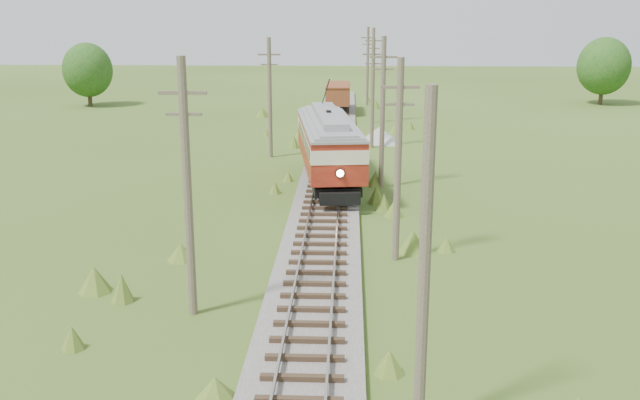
{
  "coord_description": "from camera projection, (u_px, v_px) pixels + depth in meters",
  "views": [
    {
      "loc": [
        1.27,
        -11.17,
        10.39
      ],
      "look_at": [
        0.0,
        19.03,
        2.35
      ],
      "focal_mm": 40.0,
      "sensor_mm": 36.0,
      "label": 1
    }
  ],
  "objects": [
    {
      "name": "railbed_main",
      "position": [
        330.0,
        173.0,
        46.29
      ],
      "size": [
        3.6,
        96.0,
        0.57
      ],
      "color": "#605B54",
      "rests_on": "ground"
    },
    {
      "name": "streetcar",
      "position": [
        329.0,
        142.0,
        42.92
      ],
      "size": [
        4.63,
        13.28,
        6.01
      ],
      "rotation": [
        0.0,
        0.0,
        0.12
      ],
      "color": "black",
      "rests_on": "ground"
    },
    {
      "name": "gondola",
      "position": [
        338.0,
        95.0,
        74.53
      ],
      "size": [
        2.41,
        7.39,
        2.45
      ],
      "rotation": [
        0.0,
        0.0,
        0.0
      ],
      "color": "black",
      "rests_on": "ground"
    },
    {
      "name": "gravel_pile",
      "position": [
        381.0,
        135.0,
        58.04
      ],
      "size": [
        3.44,
        3.65,
        1.25
      ],
      "color": "gray",
      "rests_on": "ground"
    },
    {
      "name": "utility_pole_r_1",
      "position": [
        424.0,
        269.0,
        17.08
      ],
      "size": [
        0.3,
        0.3,
        8.8
      ],
      "color": "brown",
      "rests_on": "ground"
    },
    {
      "name": "utility_pole_r_2",
      "position": [
        398.0,
        159.0,
        29.62
      ],
      "size": [
        1.6,
        0.3,
        8.6
      ],
      "color": "brown",
      "rests_on": "ground"
    },
    {
      "name": "utility_pole_r_3",
      "position": [
        382.0,
        112.0,
        42.12
      ],
      "size": [
        1.6,
        0.3,
        9.0
      ],
      "color": "brown",
      "rests_on": "ground"
    },
    {
      "name": "utility_pole_r_4",
      "position": [
        373.0,
        92.0,
        54.76
      ],
      "size": [
        1.6,
        0.3,
        8.4
      ],
      "color": "brown",
      "rests_on": "ground"
    },
    {
      "name": "utility_pole_r_5",
      "position": [
        373.0,
        75.0,
        67.23
      ],
      "size": [
        1.6,
        0.3,
        8.9
      ],
      "color": "brown",
      "rests_on": "ground"
    },
    {
      "name": "utility_pole_r_6",
      "position": [
        368.0,
        65.0,
        79.81
      ],
      "size": [
        1.6,
        0.3,
        8.7
      ],
      "color": "brown",
      "rests_on": "ground"
    },
    {
      "name": "utility_pole_l_a",
      "position": [
        187.0,
        187.0,
        24.08
      ],
      "size": [
        1.6,
        0.3,
        9.0
      ],
      "color": "brown",
      "rests_on": "ground"
    },
    {
      "name": "utility_pole_l_b",
      "position": [
        270.0,
        97.0,
        51.18
      ],
      "size": [
        1.6,
        0.3,
        8.6
      ],
      "color": "brown",
      "rests_on": "ground"
    },
    {
      "name": "tree_mid_a",
      "position": [
        88.0,
        70.0,
        79.27
      ],
      "size": [
        5.46,
        5.46,
        7.03
      ],
      "color": "#38281C",
      "rests_on": "ground"
    },
    {
      "name": "tree_mid_b",
      "position": [
        604.0,
        66.0,
        80.69
      ],
      "size": [
        5.88,
        5.88,
        7.57
      ],
      "color": "#38281C",
      "rests_on": "ground"
    }
  ]
}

